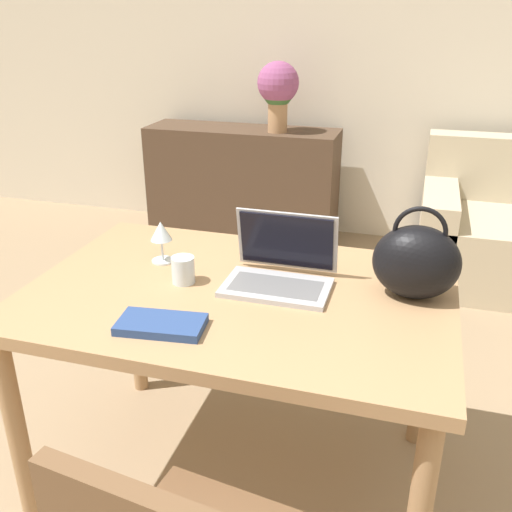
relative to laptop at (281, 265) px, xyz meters
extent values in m
cube|color=beige|center=(0.04, 2.48, 0.54)|extent=(10.00, 0.06, 2.70)
cube|color=#A87F56|center=(-0.11, -0.09, -0.08)|extent=(1.29, 0.88, 0.04)
cylinder|color=#A87F56|center=(-0.70, -0.47, -0.45)|extent=(0.06, 0.06, 0.71)
cylinder|color=#A87F56|center=(-0.70, 0.29, -0.45)|extent=(0.06, 0.06, 0.71)
cylinder|color=#A87F56|center=(0.48, 0.29, -0.45)|extent=(0.06, 0.06, 0.71)
cube|color=#C1B293|center=(0.52, 1.89, -0.53)|extent=(0.20, 0.87, 0.56)
cube|color=#4C3828|center=(-0.83, 2.17, -0.41)|extent=(1.33, 0.40, 0.79)
cube|color=#ADADB2|center=(0.00, -0.06, -0.05)|extent=(0.32, 0.20, 0.02)
cube|color=slate|center=(0.00, -0.06, -0.04)|extent=(0.28, 0.13, 0.00)
cube|color=#ADADB2|center=(0.00, 0.07, 0.06)|extent=(0.32, 0.05, 0.20)
cube|color=black|center=(0.00, 0.06, 0.06)|extent=(0.30, 0.04, 0.18)
cylinder|color=silver|center=(-0.29, -0.09, -0.02)|extent=(0.07, 0.07, 0.09)
cylinder|color=silver|center=(-0.42, 0.04, -0.06)|extent=(0.08, 0.08, 0.01)
cylinder|color=silver|center=(-0.42, 0.04, -0.02)|extent=(0.01, 0.01, 0.07)
cone|color=silver|center=(-0.42, 0.04, 0.05)|extent=(0.07, 0.07, 0.06)
ellipsoid|color=black|center=(0.40, 0.02, 0.05)|extent=(0.25, 0.17, 0.22)
torus|color=black|center=(0.40, 0.02, 0.15)|extent=(0.15, 0.01, 0.15)
cylinder|color=tan|center=(-0.56, 2.12, 0.09)|extent=(0.13, 0.13, 0.21)
sphere|color=#3D6B38|center=(-0.56, 2.12, 0.24)|extent=(0.20, 0.20, 0.20)
sphere|color=#994C7F|center=(-0.56, 2.12, 0.29)|extent=(0.27, 0.27, 0.27)
cube|color=navy|center=(-0.24, -0.37, -0.05)|extent=(0.25, 0.15, 0.02)
camera|label=1|loc=(0.38, -1.57, 0.73)|focal=40.00mm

